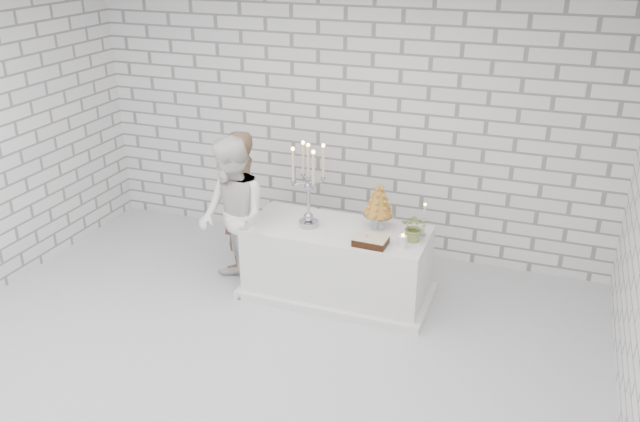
{
  "coord_description": "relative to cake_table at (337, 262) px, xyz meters",
  "views": [
    {
      "loc": [
        2.22,
        -4.29,
        3.51
      ],
      "look_at": [
        0.26,
        1.01,
        1.05
      ],
      "focal_mm": 36.91,
      "sensor_mm": 36.0,
      "label": 1
    }
  ],
  "objects": [
    {
      "name": "ceiling",
      "position": [
        -0.34,
        -1.31,
        2.62
      ],
      "size": [
        6.0,
        5.0,
        0.01
      ],
      "primitive_type": "cube",
      "color": "white",
      "rests_on": "ground"
    },
    {
      "name": "cake_table",
      "position": [
        0.0,
        0.0,
        0.0
      ],
      "size": [
        1.8,
        0.8,
        0.75
      ],
      "primitive_type": "cube",
      "color": "white",
      "rests_on": "ground"
    },
    {
      "name": "wall_back",
      "position": [
        -0.34,
        1.19,
        1.12
      ],
      "size": [
        6.0,
        0.01,
        3.0
      ],
      "primitive_type": "cube",
      "color": "white",
      "rests_on": "ground"
    },
    {
      "name": "extra_taper",
      "position": [
        0.83,
        0.13,
        0.54
      ],
      "size": [
        0.06,
        0.06,
        0.32
      ],
      "primitive_type": "cylinder",
      "rotation": [
        0.0,
        0.0,
        -0.05
      ],
      "color": "beige",
      "rests_on": "cake_table"
    },
    {
      "name": "groom",
      "position": [
        -1.19,
        0.21,
        0.41
      ],
      "size": [
        0.43,
        0.61,
        1.57
      ],
      "primitive_type": "imported",
      "rotation": [
        0.0,
        0.0,
        -1.68
      ],
      "color": "brown",
      "rests_on": "ground"
    },
    {
      "name": "flowers",
      "position": [
        0.77,
        -0.01,
        0.52
      ],
      "size": [
        0.29,
        0.26,
        0.29
      ],
      "primitive_type": "imported",
      "rotation": [
        0.0,
        0.0,
        0.18
      ],
      "color": "#58723C",
      "rests_on": "cake_table"
    },
    {
      "name": "pillar_candle",
      "position": [
        0.7,
        -0.19,
        0.44
      ],
      "size": [
        0.1,
        0.1,
        0.12
      ],
      "primitive_type": "cylinder",
      "rotation": [
        0.0,
        0.0,
        -0.33
      ],
      "color": "white",
      "rests_on": "cake_table"
    },
    {
      "name": "wall_front",
      "position": [
        -0.34,
        -3.81,
        1.12
      ],
      "size": [
        6.0,
        0.01,
        3.0
      ],
      "primitive_type": "cube",
      "color": "white",
      "rests_on": "ground"
    },
    {
      "name": "chocolate_cake",
      "position": [
        0.41,
        -0.24,
        0.42
      ],
      "size": [
        0.32,
        0.23,
        0.08
      ],
      "primitive_type": "cube",
      "rotation": [
        0.0,
        0.0,
        -0.04
      ],
      "color": "black",
      "rests_on": "cake_table"
    },
    {
      "name": "candelabra",
      "position": [
        -0.29,
        -0.04,
        0.81
      ],
      "size": [
        0.38,
        0.38,
        0.86
      ],
      "primitive_type": null,
      "rotation": [
        0.0,
        0.0,
        -0.09
      ],
      "color": "#A2A2AC",
      "rests_on": "cake_table"
    },
    {
      "name": "croquembouche",
      "position": [
        0.37,
        0.15,
        0.61
      ],
      "size": [
        0.35,
        0.35,
        0.47
      ],
      "primitive_type": null,
      "rotation": [
        0.0,
        0.0,
        0.16
      ],
      "color": "#A3671E",
      "rests_on": "cake_table"
    },
    {
      "name": "bride",
      "position": [
        -1.01,
        -0.28,
        0.45
      ],
      "size": [
        1.01,
        1.01,
        1.65
      ],
      "primitive_type": "imported",
      "rotation": [
        0.0,
        0.0,
        -0.78
      ],
      "color": "white",
      "rests_on": "ground"
    },
    {
      "name": "ground",
      "position": [
        -0.34,
        -1.31,
        -0.38
      ],
      "size": [
        6.0,
        5.0,
        0.01
      ],
      "primitive_type": "cube",
      "color": "silver",
      "rests_on": "ground"
    }
  ]
}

